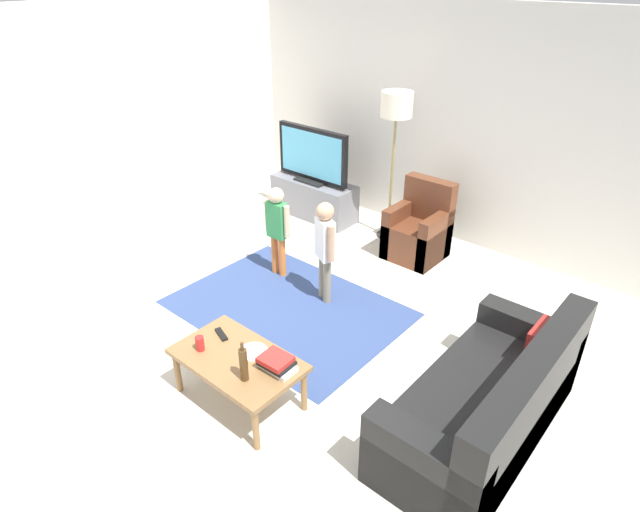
% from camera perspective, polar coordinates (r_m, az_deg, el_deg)
% --- Properties ---
extents(ground, '(7.80, 7.80, 0.00)m').
position_cam_1_polar(ground, '(4.88, -4.66, -9.32)').
color(ground, beige).
extents(wall_back, '(6.00, 0.12, 2.70)m').
position_cam_1_polar(wall_back, '(6.50, 14.33, 13.33)').
color(wall_back, silver).
rests_on(wall_back, ground).
extents(wall_left, '(0.12, 6.00, 2.70)m').
position_cam_1_polar(wall_left, '(6.56, -24.51, 11.80)').
color(wall_left, silver).
rests_on(wall_left, ground).
extents(area_rug, '(2.20, 1.60, 0.01)m').
position_cam_1_polar(area_rug, '(5.31, -3.52, -5.61)').
color(area_rug, '#33477A').
rests_on(area_rug, ground).
extents(tv_stand, '(1.20, 0.44, 0.50)m').
position_cam_1_polar(tv_stand, '(7.13, -0.67, 6.20)').
color(tv_stand, slate).
rests_on(tv_stand, ground).
extents(tv, '(1.10, 0.28, 0.71)m').
position_cam_1_polar(tv, '(6.91, -0.82, 10.77)').
color(tv, black).
rests_on(tv, tv_stand).
extents(couch, '(0.80, 1.80, 0.86)m').
position_cam_1_polar(couch, '(4.04, 18.07, -15.28)').
color(couch, black).
rests_on(couch, ground).
extents(armchair, '(0.60, 0.60, 0.90)m').
position_cam_1_polar(armchair, '(6.21, 10.67, 2.56)').
color(armchair, brown).
rests_on(armchair, ground).
extents(floor_lamp, '(0.36, 0.36, 1.78)m').
position_cam_1_polar(floor_lamp, '(6.20, 8.23, 15.05)').
color(floor_lamp, '#262626').
rests_on(floor_lamp, ground).
extents(child_near_tv, '(0.34, 0.16, 1.01)m').
position_cam_1_polar(child_near_tv, '(5.60, -4.65, 3.49)').
color(child_near_tv, orange).
rests_on(child_near_tv, ground).
extents(child_center, '(0.33, 0.22, 1.07)m').
position_cam_1_polar(child_center, '(5.12, 0.54, 1.39)').
color(child_center, gray).
rests_on(child_center, ground).
extents(coffee_table, '(1.00, 0.60, 0.42)m').
position_cam_1_polar(coffee_table, '(4.13, -8.89, -11.29)').
color(coffee_table, olive).
rests_on(coffee_table, ground).
extents(book_stack, '(0.28, 0.21, 0.10)m').
position_cam_1_polar(book_stack, '(3.93, -4.71, -11.44)').
color(book_stack, white).
rests_on(book_stack, coffee_table).
extents(bottle, '(0.06, 0.06, 0.32)m').
position_cam_1_polar(bottle, '(3.82, -8.25, -11.48)').
color(bottle, '#4C3319').
rests_on(bottle, coffee_table).
extents(tv_remote, '(0.18, 0.10, 0.02)m').
position_cam_1_polar(tv_remote, '(4.33, -10.60, -8.30)').
color(tv_remote, black).
rests_on(tv_remote, coffee_table).
extents(soda_can, '(0.07, 0.07, 0.12)m').
position_cam_1_polar(soda_can, '(4.18, -12.82, -9.20)').
color(soda_can, red).
rests_on(soda_can, coffee_table).
extents(plate, '(0.22, 0.22, 0.02)m').
position_cam_1_polar(plate, '(4.12, -7.21, -10.21)').
color(plate, white).
rests_on(plate, coffee_table).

